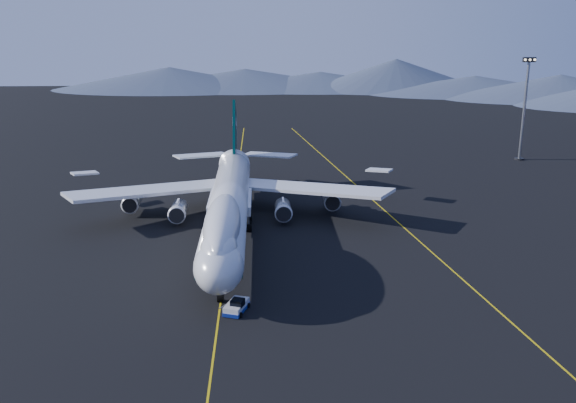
{
  "coord_description": "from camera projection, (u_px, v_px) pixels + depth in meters",
  "views": [
    {
      "loc": [
        5.51,
        -104.57,
        36.38
      ],
      "look_at": [
        10.08,
        0.02,
        6.0
      ],
      "focal_mm": 40.0,
      "sensor_mm": 36.0,
      "label": 1
    }
  ],
  "objects": [
    {
      "name": "pushback_tug",
      "position": [
        236.0,
        307.0,
        81.86
      ],
      "size": [
        3.53,
        4.83,
        1.89
      ],
      "rotation": [
        0.0,
        0.0,
        -0.33
      ],
      "color": "silver",
      "rests_on": "ground"
    },
    {
      "name": "taxiway_line_side",
      "position": [
        391.0,
        216.0,
        121.09
      ],
      "size": [
        28.08,
        198.09,
        0.01
      ],
      "primitive_type": "cube",
      "rotation": [
        0.0,
        0.0,
        0.14
      ],
      "color": "#C4A70B",
      "rests_on": "ground"
    },
    {
      "name": "floodlight_mast",
      "position": [
        524.0,
        109.0,
        164.91
      ],
      "size": [
        3.26,
        2.44,
        26.37
      ],
      "rotation": [
        0.0,
        0.0,
        -0.42
      ],
      "color": "black",
      "rests_on": "ground"
    },
    {
      "name": "taxiway_line_main",
      "position": [
        230.0,
        236.0,
        110.24
      ],
      "size": [
        0.25,
        220.0,
        0.01
      ],
      "primitive_type": "cube",
      "color": "#C4A70B",
      "rests_on": "ground"
    },
    {
      "name": "ground",
      "position": [
        230.0,
        236.0,
        110.24
      ],
      "size": [
        500.0,
        500.0,
        0.0
      ],
      "primitive_type": "plane",
      "color": "black",
      "rests_on": "ground"
    },
    {
      "name": "boeing_747",
      "position": [
        229.0,
        203.0,
        108.66
      ],
      "size": [
        59.62,
        72.43,
        19.37
      ],
      "color": "silver",
      "rests_on": "ground"
    }
  ]
}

